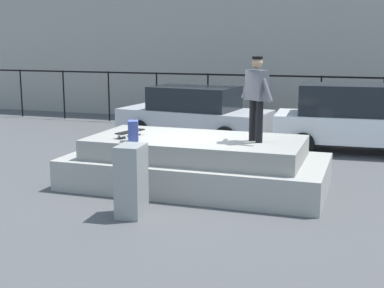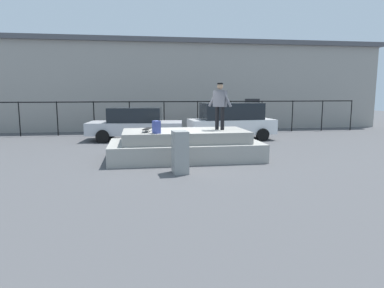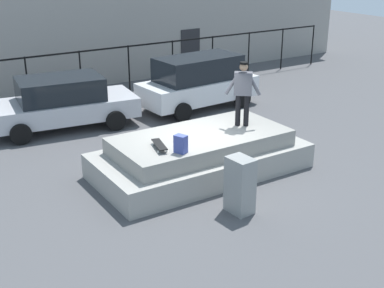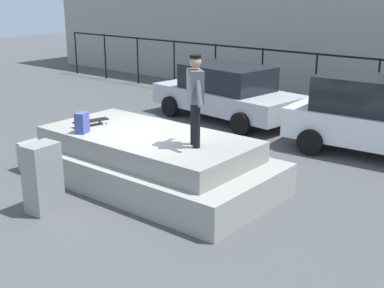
# 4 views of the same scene
# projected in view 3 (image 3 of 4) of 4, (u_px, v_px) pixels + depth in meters

# --- Properties ---
(ground_plane) EXTENTS (60.00, 60.00, 0.00)m
(ground_plane) POSITION_uv_depth(u_px,v_px,m) (197.00, 173.00, 13.47)
(ground_plane) COLOR #4C4C4F
(concrete_ledge) EXTENTS (5.48, 2.70, 1.06)m
(concrete_ledge) POSITION_uv_depth(u_px,v_px,m) (201.00, 155.00, 13.39)
(concrete_ledge) COLOR #9E9B93
(concrete_ledge) RESTS_ON ground_plane
(skateboarder) EXTENTS (0.79, 0.68, 1.72)m
(skateboarder) POSITION_uv_depth(u_px,v_px,m) (243.00, 89.00, 13.45)
(skateboarder) COLOR black
(skateboarder) RESTS_ON concrete_ledge
(skateboard) EXTENTS (0.38, 0.81, 0.12)m
(skateboard) POSITION_uv_depth(u_px,v_px,m) (159.00, 145.00, 12.21)
(skateboard) COLOR black
(skateboard) RESTS_ON concrete_ledge
(backpack) EXTENTS (0.29, 0.34, 0.43)m
(backpack) POSITION_uv_depth(u_px,v_px,m) (181.00, 144.00, 11.94)
(backpack) COLOR #3F4C99
(backpack) RESTS_ON concrete_ledge
(car_silver_sedan_near) EXTENTS (4.93, 2.65, 1.66)m
(car_silver_sedan_near) POSITION_uv_depth(u_px,v_px,m) (61.00, 102.00, 16.56)
(car_silver_sedan_near) COLOR #B7B7BC
(car_silver_sedan_near) RESTS_ON ground_plane
(car_white_hatchback_mid) EXTENTS (4.43, 2.24, 1.89)m
(car_white_hatchback_mid) POSITION_uv_depth(u_px,v_px,m) (198.00, 81.00, 18.53)
(car_white_hatchback_mid) COLOR white
(car_white_hatchback_mid) RESTS_ON ground_plane
(utility_box) EXTENTS (0.48, 0.63, 1.29)m
(utility_box) POSITION_uv_depth(u_px,v_px,m) (240.00, 185.00, 11.33)
(utility_box) COLOR gray
(utility_box) RESTS_ON ground_plane
(fence_row) EXTENTS (24.06, 0.06, 1.92)m
(fence_row) POSITION_uv_depth(u_px,v_px,m) (80.00, 67.00, 19.23)
(fence_row) COLOR black
(fence_row) RESTS_ON ground_plane
(warehouse_building) EXTENTS (30.42, 8.98, 5.79)m
(warehouse_building) POSITION_uv_depth(u_px,v_px,m) (28.00, 8.00, 23.38)
(warehouse_building) COLOR gray
(warehouse_building) RESTS_ON ground_plane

